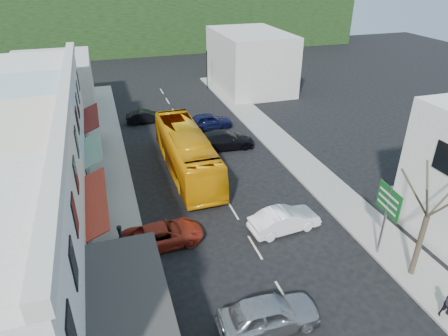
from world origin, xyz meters
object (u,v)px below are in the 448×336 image
car_white (284,220)px  street_tree (427,216)px  traffic_signal (207,70)px  car_silver (269,315)px  car_red (163,234)px  pedestrian_left (121,237)px  direction_sign (384,222)px  bus (187,153)px

car_white → street_tree: size_ratio=0.59×
car_white → traffic_signal: size_ratio=0.92×
car_silver → car_red: size_ratio=0.96×
car_red → pedestrian_left: pedestrian_left is taller
direction_sign → pedestrian_left: bearing=167.1°
street_tree → bus: bearing=120.2°
car_silver → traffic_signal: 37.63m
bus → street_tree: (8.70, -14.95, 2.21)m
car_white → traffic_signal: 30.66m
pedestrian_left → traffic_signal: 32.33m
car_red → car_silver: bearing=-159.1°
car_red → traffic_signal: traffic_signal is taller
bus → car_silver: (0.15, -15.76, -0.85)m
car_silver → bus: bearing=1.8°
car_white → direction_sign: 5.71m
bus → pedestrian_left: bus is taller
car_white → car_silver: bearing=143.7°
traffic_signal → street_tree: bearing=103.6°
bus → car_white: (3.96, -9.29, -0.85)m
car_silver → car_red: (-3.50, 7.36, 0.00)m
car_silver → street_tree: bearing=-83.4°
pedestrian_left → traffic_signal: bearing=-41.1°
bus → street_tree: 17.44m
bus → street_tree: street_tree is taller
car_silver → pedestrian_left: pedestrian_left is taller
bus → direction_sign: (8.05, -12.98, 0.68)m
bus → car_red: 9.08m
car_red → street_tree: bearing=-123.1°
car_silver → street_tree: 9.12m
car_silver → street_tree: size_ratio=0.59×
car_silver → direction_sign: bearing=-69.4°
bus → car_silver: 15.78m
car_white → street_tree: bearing=-145.9°
direction_sign → traffic_signal: size_ratio=0.93×
bus → pedestrian_left: (-5.71, -8.38, -0.55)m
car_red → street_tree: (12.05, -6.55, 3.06)m
direction_sign → street_tree: bearing=-66.1°
pedestrian_left → direction_sign: size_ratio=0.38×
car_red → street_tree: size_ratio=0.61×
bus → traffic_signal: (7.45, 21.12, 0.84)m
bus → car_red: (-3.35, -8.40, -0.85)m
car_white → traffic_signal: (3.49, 30.41, 1.69)m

